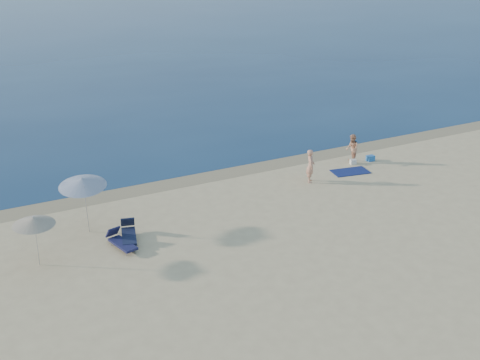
% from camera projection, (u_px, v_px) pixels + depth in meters
% --- Properties ---
extents(sea, '(240.00, 160.00, 0.01)m').
position_uv_depth(sea, '(12.00, 12.00, 98.50)').
color(sea, '#0B2446').
rests_on(sea, ground).
extents(wet_sand_strip, '(240.00, 1.60, 0.00)m').
position_uv_depth(wet_sand_strip, '(237.00, 171.00, 32.39)').
color(wet_sand_strip, '#847254').
rests_on(wet_sand_strip, ground).
extents(person_left, '(0.68, 0.76, 1.74)m').
position_uv_depth(person_left, '(310.00, 166.00, 30.65)').
color(person_left, tan).
rests_on(person_left, ground).
extents(person_right, '(0.89, 0.97, 1.62)m').
position_uv_depth(person_right, '(352.00, 149.00, 33.28)').
color(person_right, tan).
rests_on(person_right, ground).
extents(beach_towel, '(2.13, 1.42, 0.03)m').
position_uv_depth(beach_towel, '(350.00, 172.00, 32.23)').
color(beach_towel, '#0E1748').
rests_on(beach_towel, ground).
extents(white_bag, '(0.38, 0.35, 0.27)m').
position_uv_depth(white_bag, '(353.00, 162.00, 33.28)').
color(white_bag, silver).
rests_on(white_bag, ground).
extents(blue_cooler, '(0.44, 0.32, 0.31)m').
position_uv_depth(blue_cooler, '(370.00, 158.00, 33.77)').
color(blue_cooler, '#2161B4').
rests_on(blue_cooler, ground).
extents(umbrella_near, '(2.58, 2.60, 2.60)m').
position_uv_depth(umbrella_near, '(82.00, 182.00, 25.01)').
color(umbrella_near, silver).
rests_on(umbrella_near, ground).
extents(umbrella_far, '(1.99, 1.99, 2.11)m').
position_uv_depth(umbrella_far, '(34.00, 221.00, 22.50)').
color(umbrella_far, silver).
rests_on(umbrella_far, ground).
extents(lounger_left, '(0.92, 1.73, 0.73)m').
position_uv_depth(lounger_left, '(121.00, 242.00, 24.35)').
color(lounger_left, '#16183E').
rests_on(lounger_left, ground).
extents(lounger_right, '(1.01, 1.84, 0.77)m').
position_uv_depth(lounger_right, '(129.00, 234.00, 24.97)').
color(lounger_right, black).
rests_on(lounger_right, ground).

